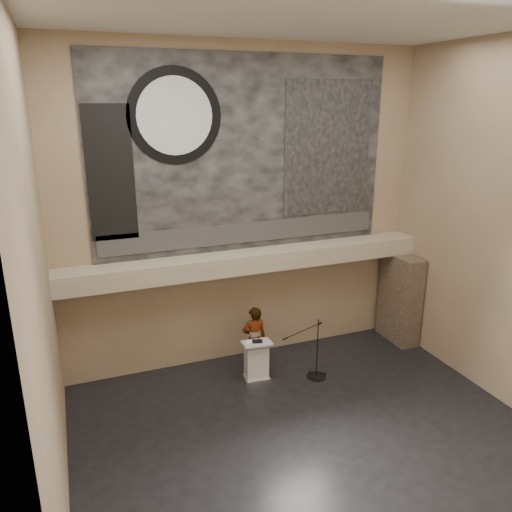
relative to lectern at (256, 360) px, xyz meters
name	(u,v)px	position (x,y,z in m)	size (l,w,h in m)	color
floor	(308,434)	(0.25, -2.54, -0.55)	(10.00, 10.00, 0.00)	black
ceiling	(324,12)	(0.25, -2.54, 7.95)	(10.00, 10.00, 0.00)	silver
wall_back	(245,210)	(0.25, 1.46, 3.70)	(10.00, 0.02, 8.50)	#877455
wall_front	(465,337)	(0.25, -6.54, 3.70)	(10.00, 0.02, 8.50)	#877455
wall_left	(39,283)	(-4.75, -2.54, 3.70)	(0.02, 8.00, 8.50)	#877455
wall_right	(508,228)	(5.25, -2.54, 3.70)	(0.02, 8.00, 8.50)	#877455
soffit	(251,261)	(0.25, 1.06, 2.40)	(10.00, 0.80, 0.50)	tan
sprinkler_left	(193,279)	(-1.35, 1.01, 2.12)	(0.04, 0.04, 0.06)	#B2893D
sprinkler_right	(314,263)	(2.15, 1.01, 2.12)	(0.04, 0.04, 0.06)	#B2893D
banner	(245,155)	(0.25, 1.43, 5.15)	(8.00, 0.05, 5.00)	black
banner_text_strip	(246,233)	(0.25, 1.39, 3.10)	(7.76, 0.02, 0.55)	#2F2F2F
banner_clock_rim	(175,116)	(-1.55, 1.39, 6.15)	(2.30, 2.30, 0.02)	black
banner_clock_face	(175,116)	(-1.55, 1.37, 6.15)	(1.84, 1.84, 0.02)	silver
banner_building_print	(328,148)	(2.65, 1.39, 5.25)	(2.60, 0.02, 3.60)	black
banner_brick_print	(111,174)	(-3.15, 1.39, 4.85)	(1.10, 0.02, 3.20)	black
stone_pier	(400,298)	(4.90, 0.61, 0.80)	(0.60, 1.40, 2.70)	#413428
lectern	(256,360)	(0.00, 0.00, 0.00)	(0.78, 0.59, 1.14)	silver
binder	(257,342)	(0.01, -0.04, 0.56)	(0.27, 0.21, 0.04)	black
papers	(250,343)	(-0.18, -0.01, 0.55)	(0.22, 0.31, 0.01)	white
speaker_person	(254,339)	(0.13, 0.49, 0.37)	(0.67, 0.44, 1.85)	white
mic_stand	(315,369)	(1.49, -0.49, -0.29)	(1.47, 0.74, 1.67)	black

